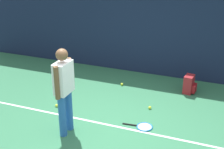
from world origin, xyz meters
TOP-DOWN VIEW (x-y plane):
  - ground_plane at (0.00, 0.00)m, footprint 12.00×12.00m
  - back_fence at (0.00, 3.00)m, footprint 10.00×0.10m
  - court_line at (0.00, 0.14)m, footprint 9.00×0.05m
  - tennis_player at (-0.65, -0.37)m, footprint 0.24×0.53m
  - tennis_racket at (0.69, 0.32)m, footprint 0.63×0.35m
  - backpack at (1.31, 2.18)m, footprint 0.31×0.32m
  - tennis_ball_near_player at (-1.61, 1.15)m, footprint 0.07×0.07m
  - tennis_ball_by_fence at (-0.33, 1.97)m, footprint 0.07×0.07m
  - tennis_ball_mid_court at (0.63, 1.07)m, footprint 0.07×0.07m
  - tennis_ball_far_left at (-1.32, 0.42)m, footprint 0.07×0.07m

SIDE VIEW (x-z plane):
  - ground_plane at x=0.00m, z-range 0.00..0.00m
  - court_line at x=0.00m, z-range 0.00..0.00m
  - tennis_racket at x=0.69m, z-range 0.00..0.03m
  - tennis_ball_near_player at x=-1.61m, z-range 0.00..0.07m
  - tennis_ball_by_fence at x=-0.33m, z-range 0.00..0.07m
  - tennis_ball_mid_court at x=0.63m, z-range 0.00..0.07m
  - tennis_ball_far_left at x=-1.32m, z-range 0.00..0.07m
  - backpack at x=1.31m, z-range -0.01..0.43m
  - tennis_player at x=-0.65m, z-range 0.12..1.82m
  - back_fence at x=0.00m, z-range 0.00..2.28m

